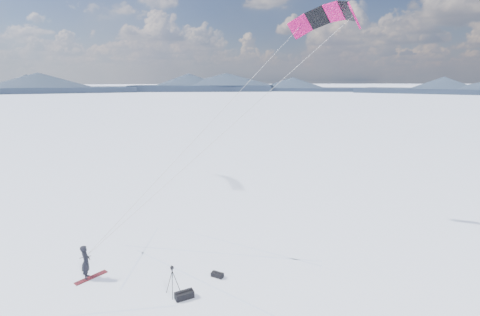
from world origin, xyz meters
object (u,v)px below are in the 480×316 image
object	(u,v)px
snowkiter	(87,278)
gear_bag_a	(184,295)
gear_bag_b	(217,275)
tripod	(172,277)
snowboard	(91,277)

from	to	relation	value
snowkiter	gear_bag_a	distance (m)	5.55
snowkiter	gear_bag_b	world-z (taller)	snowkiter
gear_bag_a	tripod	bearing A→B (deg)	126.50
snowkiter	tripod	bearing A→B (deg)	-125.06
gear_bag_a	gear_bag_b	world-z (taller)	gear_bag_a
tripod	gear_bag_a	xyz separation A→B (m)	(0.48, -0.43, -0.78)
snowkiter	snowboard	xyz separation A→B (m)	(0.18, -0.04, 0.02)
tripod	snowboard	bearing A→B (deg)	126.00
snowkiter	gear_bag_a	size ratio (longest dim) A/B	1.95
snowkiter	gear_bag_a	xyz separation A→B (m)	(4.61, -3.09, 0.17)
gear_bag_a	gear_bag_b	distance (m)	2.30
snowboard	tripod	bearing A→B (deg)	-67.09
snowkiter	snowboard	distance (m)	0.19
gear_bag_a	gear_bag_b	bearing A→B (deg)	24.12
snowkiter	snowboard	world-z (taller)	snowkiter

